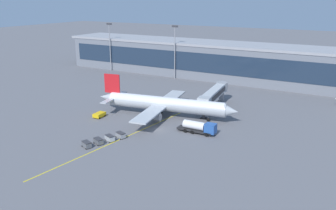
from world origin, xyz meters
TOP-DOWN VIEW (x-y plane):
  - ground_plane at (0.00, 0.00)m, footprint 700.00×700.00m
  - apron_lead_in_line at (-3.42, 2.00)m, footprint 9.95×79.45m
  - terminal_building at (3.08, 71.22)m, footprint 184.49×22.32m
  - main_airliner at (-4.21, 10.97)m, footprint 44.38×35.37m
  - jet_bridge at (5.69, 25.90)m, footprint 6.37×24.14m
  - fuel_tanker at (10.87, 3.29)m, footprint 10.84×2.85m
  - pushback_tug at (-21.03, 0.29)m, footprint 2.49×3.91m
  - baggage_cart_0 at (-8.95, -18.62)m, footprint 3.03×2.40m
  - baggage_cart_1 at (-7.78, -15.64)m, footprint 3.03×2.40m
  - baggage_cart_2 at (-6.62, -12.66)m, footprint 3.03×2.40m
  - baggage_cart_3 at (-5.46, -9.68)m, footprint 3.03×2.40m
  - apron_light_mast_0 at (-27.13, 59.26)m, footprint 2.80×0.50m
  - apron_light_mast_2 at (-63.30, 59.26)m, footprint 2.80×0.50m

SIDE VIEW (x-z plane):
  - ground_plane at x=0.00m, z-range 0.00..0.00m
  - apron_lead_in_line at x=-3.42m, z-range 0.00..0.01m
  - baggage_cart_0 at x=-8.95m, z-range 0.04..1.52m
  - baggage_cart_1 at x=-7.78m, z-range 0.04..1.52m
  - baggage_cart_2 at x=-6.62m, z-range 0.04..1.52m
  - baggage_cart_3 at x=-5.46m, z-range 0.04..1.52m
  - pushback_tug at x=-21.03m, z-range 0.15..1.55m
  - fuel_tanker at x=10.87m, z-range 0.12..3.37m
  - main_airliner at x=-4.21m, z-range -1.96..9.97m
  - jet_bridge at x=5.69m, z-range 1.66..8.35m
  - terminal_building at x=3.08m, z-range 0.02..15.67m
  - apron_light_mast_2 at x=-63.30m, z-range 1.98..25.13m
  - apron_light_mast_0 at x=-27.13m, z-range 1.98..25.37m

